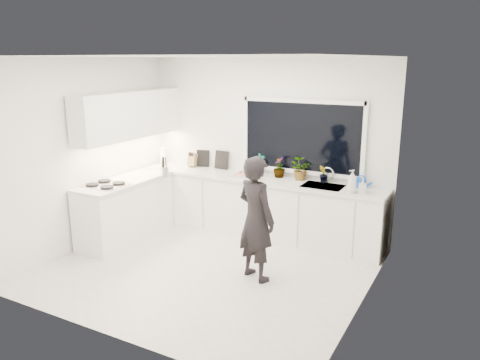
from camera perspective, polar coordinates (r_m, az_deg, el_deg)
The scene contains 25 objects.
floor at distance 6.26m, azimuth -4.02°, elevation -10.86°, with size 4.00×3.50×0.02m, color beige.
wall_back at distance 7.32m, azimuth 3.16°, elevation 4.12°, with size 4.00×0.02×2.70m, color white.
wall_left at distance 7.07m, azimuth -18.16°, elevation 3.05°, with size 0.02×3.50×2.70m, color white.
wall_right at distance 5.05m, azimuth 15.40°, elevation -1.14°, with size 0.02×3.50×2.70m, color white.
ceiling at distance 5.65m, azimuth -4.52°, elevation 14.91°, with size 4.00×3.50×0.02m, color white.
window at distance 7.02m, azimuth 7.52°, elevation 5.24°, with size 1.80×0.02×1.00m, color black.
base_cabinets_back at distance 7.27m, azimuth 2.02°, elevation -3.34°, with size 3.92×0.58×0.88m, color white.
base_cabinets_left at distance 7.30m, azimuth -13.78°, elevation -3.67°, with size 0.58×1.60×0.88m, color white.
countertop_back at distance 7.13m, azimuth 2.02°, elevation 0.16°, with size 3.94×0.62×0.04m, color silver.
countertop_left at distance 7.18m, azimuth -14.00°, elevation -0.18°, with size 0.62×1.60×0.04m, color silver.
upper_cabinets at distance 7.34m, azimuth -13.32°, elevation 7.74°, with size 0.34×2.10×0.70m, color white.
sink at distance 6.77m, azimuth 10.05°, elevation -1.11°, with size 0.58×0.42×0.14m, color silver.
faucet at distance 6.91m, azimuth 10.64°, elevation 0.56°, with size 0.03×0.03×0.22m, color silver.
stovetop at distance 6.94m, azimuth -16.06°, elevation -0.52°, with size 0.56×0.48×0.03m, color black.
person at distance 5.72m, azimuth 1.96°, elevation -4.73°, with size 0.57×0.37×1.56m, color black.
pizza_tray at distance 7.18m, azimuth 0.82°, elevation 0.54°, with size 0.41×0.30×0.03m, color silver.
pizza at distance 7.17m, azimuth 0.82°, elevation 0.68°, with size 0.37×0.27×0.01m, color red.
watering_can at distance 6.76m, azimuth 14.54°, elevation -0.37°, with size 0.14×0.14×0.13m, color #134EB3.
paper_towel_roll at distance 8.15m, azimuth -9.38°, elevation 2.87°, with size 0.11×0.11×0.26m, color white.
knife_block at distance 7.85m, azimuth -5.84°, elevation 2.41°, with size 0.13×0.10×0.22m, color #946D45.
utensil_crock at distance 7.22m, azimuth -9.17°, elevation 0.98°, with size 0.13×0.13×0.16m, color #B7B8BC.
picture_frame_large at distance 7.85m, azimuth -4.55°, elevation 2.65°, with size 0.22×0.02×0.28m, color black.
picture_frame_small at distance 7.66m, azimuth -2.26°, elevation 2.47°, with size 0.25×0.02×0.30m, color black.
herb_plants at distance 7.05m, azimuth 6.21°, elevation 1.41°, with size 1.19×0.28×0.34m.
soap_bottles at distance 6.45m, azimuth 13.87°, elevation -0.34°, with size 0.29×0.17×0.31m.
Camera 1 is at (3.05, -4.76, 2.67)m, focal length 35.00 mm.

